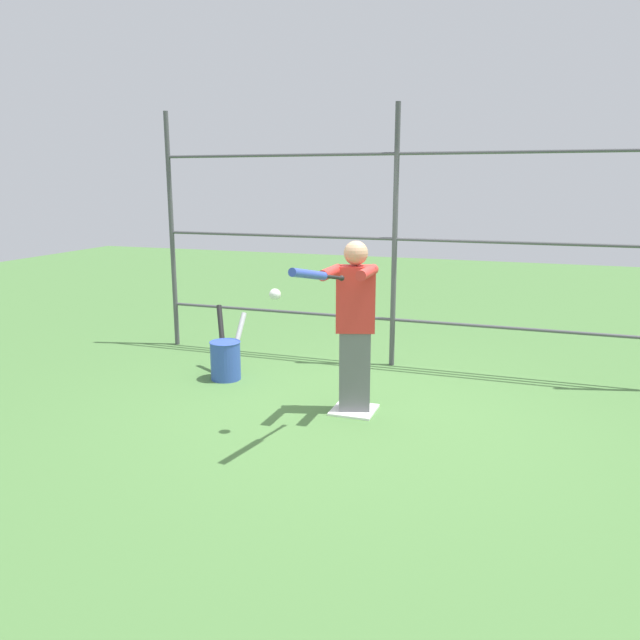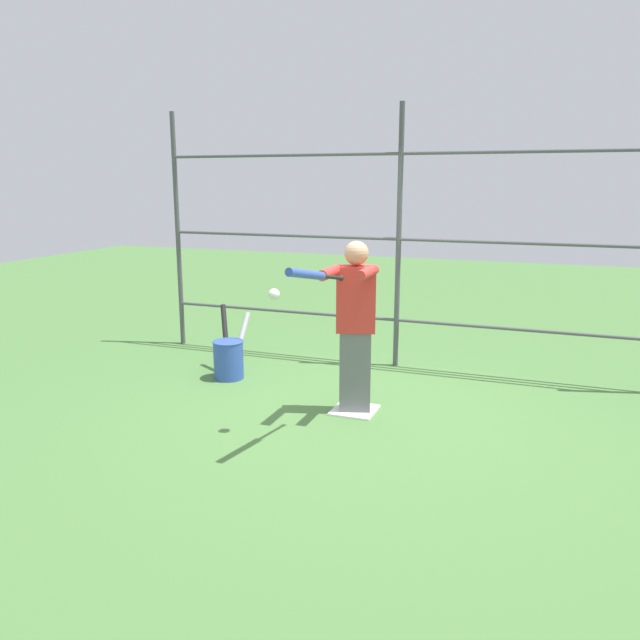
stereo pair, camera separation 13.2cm
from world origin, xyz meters
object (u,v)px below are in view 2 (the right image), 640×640
Objects in this scene: softball_in_flight at (274,294)px; bat_bucket at (229,357)px; baseball_bat_swinging at (311,275)px; batter at (355,322)px.

bat_bucket is at bearing -47.62° from softball_in_flight.
bat_bucket is (1.54, -1.45, -1.20)m from baseball_bat_swinging.
batter is 2.16× the size of bat_bucket.
bat_bucket is (1.13, -1.24, -0.98)m from softball_in_flight.
batter is 1.09m from baseball_bat_swinging.
baseball_bat_swinging is 0.51m from softball_in_flight.
softball_in_flight reaches higher than bat_bucket.
batter is 16.69× the size of softball_in_flight.
bat_bucket is (1.60, -0.52, -0.64)m from batter.
baseball_bat_swinging reaches higher than softball_in_flight.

